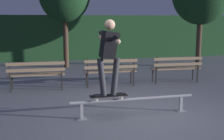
{
  "coord_description": "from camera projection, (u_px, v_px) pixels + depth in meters",
  "views": [
    {
      "loc": [
        -1.9,
        -5.56,
        2.02
      ],
      "look_at": [
        -0.27,
        0.99,
        0.85
      ],
      "focal_mm": 47.07,
      "sensor_mm": 36.0,
      "label": 1
    }
  ],
  "objects": [
    {
      "name": "park_bench_left_center",
      "position": [
        110.0,
        69.0,
        8.85
      ],
      "size": [
        1.62,
        0.48,
        0.88
      ],
      "color": "#282623",
      "rests_on": "ground"
    },
    {
      "name": "skateboarder",
      "position": [
        109.0,
        51.0,
        5.93
      ],
      "size": [
        0.62,
        1.41,
        1.56
      ],
      "color": "black",
      "rests_on": "skateboard"
    },
    {
      "name": "grind_rail",
      "position": [
        133.0,
        102.0,
        6.24
      ],
      "size": [
        2.71,
        0.18,
        0.38
      ],
      "color": "#9E9EA3",
      "rests_on": "ground"
    },
    {
      "name": "skateboard",
      "position": [
        109.0,
        96.0,
        6.09
      ],
      "size": [
        0.79,
        0.23,
        0.09
      ],
      "color": "black",
      "rests_on": "grind_rail"
    },
    {
      "name": "park_bench_right_center",
      "position": [
        176.0,
        66.0,
        9.36
      ],
      "size": [
        1.62,
        0.48,
        0.88
      ],
      "color": "#282623",
      "rests_on": "ground"
    },
    {
      "name": "park_bench_leftmost",
      "position": [
        36.0,
        72.0,
        8.33
      ],
      "size": [
        1.62,
        0.48,
        0.88
      ],
      "color": "#282623",
      "rests_on": "ground"
    },
    {
      "name": "ground_plane",
      "position": [
        136.0,
        118.0,
        6.11
      ],
      "size": [
        90.0,
        90.0,
        0.0
      ],
      "primitive_type": "plane",
      "color": "slate"
    },
    {
      "name": "hedge_backdrop",
      "position": [
        77.0,
        37.0,
        15.07
      ],
      "size": [
        24.0,
        1.2,
        2.22
      ],
      "primitive_type": "cube",
      "color": "#234C28",
      "rests_on": "ground"
    }
  ]
}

